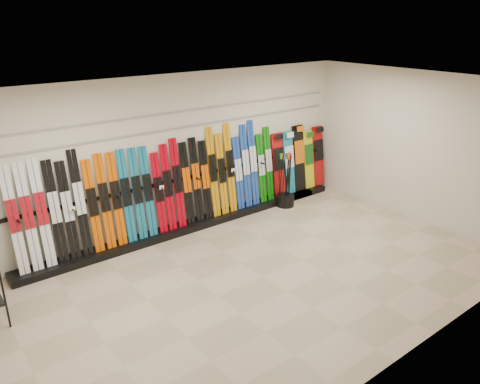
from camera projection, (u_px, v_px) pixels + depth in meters
floor at (263, 277)px, 7.57m from camera, size 8.00×8.00×0.00m
back_wall at (179, 154)px, 8.88m from camera, size 8.00×0.00×8.00m
right_wall at (416, 147)px, 9.33m from camera, size 0.00×5.00×5.00m
ceiling at (266, 89)px, 6.50m from camera, size 8.00×8.00×0.00m
ski_rack_base at (197, 224)px, 9.36m from camera, size 8.00×0.40×0.12m
skis at (162, 188)px, 8.69m from camera, size 5.38×0.29×1.83m
snowboards at (299, 160)px, 10.78m from camera, size 1.60×0.23×1.52m
pole_bin at (285, 200)px, 10.36m from camera, size 0.40×0.40×0.25m
ski_poles at (286, 180)px, 10.19m from camera, size 0.34×0.33×1.18m
slatwall_rail_0 at (178, 128)px, 8.69m from camera, size 7.60×0.02×0.03m
slatwall_rail_1 at (177, 112)px, 8.58m from camera, size 7.60×0.02×0.03m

